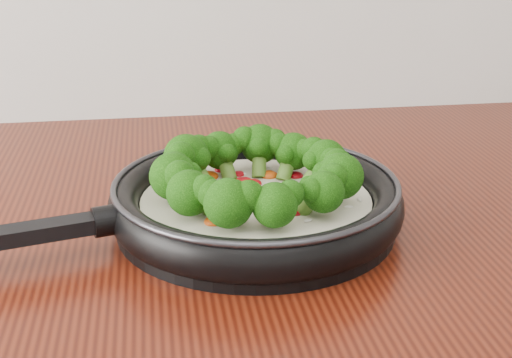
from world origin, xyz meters
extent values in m
cylinder|color=black|center=(-0.05, 1.08, 0.91)|extent=(0.33, 0.33, 0.01)
torus|color=black|center=(-0.05, 1.08, 0.93)|extent=(0.35, 0.35, 0.03)
torus|color=#2D2D33|center=(-0.05, 1.08, 0.95)|extent=(0.34, 0.34, 0.01)
cube|color=black|center=(-0.26, 1.03, 0.93)|extent=(0.17, 0.06, 0.01)
cylinder|color=black|center=(-0.19, 1.05, 0.93)|extent=(0.03, 0.03, 0.03)
cylinder|color=beige|center=(-0.05, 1.08, 0.92)|extent=(0.28, 0.28, 0.02)
ellipsoid|color=#AB0811|center=(-0.11, 1.08, 0.93)|extent=(0.02, 0.02, 0.01)
ellipsoid|color=#AB0811|center=(-0.07, 1.16, 0.93)|extent=(0.02, 0.02, 0.01)
ellipsoid|color=#CC460D|center=(-0.05, 1.09, 0.93)|extent=(0.02, 0.02, 0.01)
ellipsoid|color=#AB0811|center=(-0.12, 1.13, 0.93)|extent=(0.02, 0.02, 0.01)
ellipsoid|color=#AB0811|center=(-0.06, 1.12, 0.93)|extent=(0.03, 0.03, 0.01)
ellipsoid|color=#CC460D|center=(-0.09, 1.15, 0.93)|extent=(0.03, 0.03, 0.01)
ellipsoid|color=#AB0811|center=(-0.05, 1.12, 0.93)|extent=(0.02, 0.02, 0.01)
ellipsoid|color=#AB0811|center=(-0.02, 1.04, 0.93)|extent=(0.02, 0.02, 0.01)
ellipsoid|color=#CC460D|center=(-0.10, 1.03, 0.93)|extent=(0.02, 0.02, 0.01)
ellipsoid|color=#AB0811|center=(-0.08, 1.11, 0.93)|extent=(0.02, 0.02, 0.01)
ellipsoid|color=#AB0811|center=(-0.11, 1.15, 0.93)|extent=(0.02, 0.02, 0.01)
ellipsoid|color=#CC460D|center=(-0.06, 1.09, 0.93)|extent=(0.02, 0.02, 0.01)
ellipsoid|color=#AB0811|center=(0.00, 1.13, 0.93)|extent=(0.02, 0.02, 0.01)
ellipsoid|color=#AB0811|center=(-0.10, 1.10, 0.93)|extent=(0.02, 0.02, 0.01)
ellipsoid|color=#CC460D|center=(-0.06, 1.10, 0.93)|extent=(0.02, 0.02, 0.01)
ellipsoid|color=#AB0811|center=(0.03, 1.11, 0.93)|extent=(0.02, 0.02, 0.01)
ellipsoid|color=#AB0811|center=(-0.02, 1.05, 0.93)|extent=(0.02, 0.02, 0.01)
ellipsoid|color=#CC460D|center=(-0.03, 1.14, 0.93)|extent=(0.02, 0.02, 0.01)
ellipsoid|color=#AB0811|center=(-0.06, 1.15, 0.93)|extent=(0.02, 0.02, 0.01)
ellipsoid|color=#AB0811|center=(-0.03, 1.09, 0.93)|extent=(0.03, 0.03, 0.01)
ellipsoid|color=#CC460D|center=(-0.06, 1.07, 0.93)|extent=(0.02, 0.02, 0.01)
ellipsoid|color=#AB0811|center=(-0.06, 1.12, 0.93)|extent=(0.02, 0.02, 0.01)
ellipsoid|color=#AB0811|center=(-0.05, 1.09, 0.93)|extent=(0.02, 0.02, 0.01)
ellipsoid|color=white|center=(-0.02, 1.17, 0.93)|extent=(0.01, 0.01, 0.00)
ellipsoid|color=white|center=(-0.07, 1.16, 0.93)|extent=(0.01, 0.00, 0.00)
ellipsoid|color=white|center=(-0.05, 1.15, 0.93)|extent=(0.01, 0.00, 0.00)
ellipsoid|color=white|center=(-0.09, 1.08, 0.93)|extent=(0.01, 0.01, 0.00)
ellipsoid|color=white|center=(-0.03, 1.08, 0.93)|extent=(0.01, 0.01, 0.00)
ellipsoid|color=white|center=(-0.10, 1.13, 0.93)|extent=(0.01, 0.01, 0.00)
ellipsoid|color=white|center=(0.00, 1.07, 0.93)|extent=(0.00, 0.01, 0.00)
ellipsoid|color=white|center=(-0.12, 1.11, 0.93)|extent=(0.01, 0.01, 0.00)
ellipsoid|color=white|center=(-0.12, 1.02, 0.93)|extent=(0.01, 0.01, 0.00)
ellipsoid|color=white|center=(-0.05, 1.09, 0.93)|extent=(0.01, 0.01, 0.00)
ellipsoid|color=white|center=(0.00, 1.15, 0.93)|extent=(0.01, 0.01, 0.00)
ellipsoid|color=white|center=(-0.06, 1.03, 0.93)|extent=(0.01, 0.01, 0.00)
ellipsoid|color=white|center=(0.04, 1.05, 0.93)|extent=(0.01, 0.01, 0.00)
ellipsoid|color=white|center=(-0.14, 1.11, 0.93)|extent=(0.01, 0.00, 0.00)
ellipsoid|color=white|center=(-0.04, 1.06, 0.93)|extent=(0.01, 0.01, 0.00)
ellipsoid|color=white|center=(-0.08, 1.10, 0.93)|extent=(0.01, 0.01, 0.00)
ellipsoid|color=white|center=(-0.04, 1.04, 0.93)|extent=(0.00, 0.01, 0.00)
ellipsoid|color=white|center=(-0.11, 1.08, 0.93)|extent=(0.01, 0.01, 0.00)
ellipsoid|color=white|center=(-0.05, 1.15, 0.93)|extent=(0.01, 0.01, 0.00)
ellipsoid|color=white|center=(-0.01, 1.02, 0.93)|extent=(0.01, 0.01, 0.00)
ellipsoid|color=white|center=(-0.09, 1.08, 0.93)|extent=(0.01, 0.01, 0.00)
ellipsoid|color=white|center=(0.01, 1.06, 0.93)|extent=(0.01, 0.01, 0.00)
ellipsoid|color=white|center=(0.05, 1.06, 0.93)|extent=(0.00, 0.01, 0.00)
cylinder|color=#5A852B|center=(0.01, 1.10, 0.94)|extent=(0.03, 0.02, 0.03)
sphere|color=black|center=(0.03, 1.11, 0.96)|extent=(0.05, 0.05, 0.04)
sphere|color=black|center=(0.02, 1.12, 0.96)|extent=(0.03, 0.03, 0.03)
sphere|color=black|center=(0.03, 1.09, 0.96)|extent=(0.03, 0.03, 0.02)
sphere|color=black|center=(0.01, 1.10, 0.96)|extent=(0.03, 0.03, 0.02)
cylinder|color=#5A852B|center=(-0.01, 1.13, 0.94)|extent=(0.03, 0.03, 0.03)
sphere|color=black|center=(0.00, 1.14, 0.96)|extent=(0.05, 0.05, 0.04)
sphere|color=black|center=(-0.01, 1.15, 0.96)|extent=(0.03, 0.03, 0.03)
sphere|color=black|center=(0.01, 1.13, 0.96)|extent=(0.03, 0.03, 0.02)
sphere|color=black|center=(-0.01, 1.13, 0.96)|extent=(0.02, 0.02, 0.02)
cylinder|color=#5A852B|center=(-0.04, 1.15, 0.94)|extent=(0.02, 0.03, 0.03)
sphere|color=black|center=(-0.03, 1.16, 0.96)|extent=(0.05, 0.05, 0.04)
sphere|color=black|center=(-0.05, 1.16, 0.97)|extent=(0.03, 0.03, 0.03)
sphere|color=black|center=(-0.02, 1.15, 0.96)|extent=(0.03, 0.03, 0.03)
sphere|color=black|center=(-0.04, 1.15, 0.96)|extent=(0.03, 0.03, 0.02)
cylinder|color=#5A852B|center=(-0.07, 1.14, 0.94)|extent=(0.02, 0.03, 0.03)
sphere|color=black|center=(-0.08, 1.16, 0.96)|extent=(0.05, 0.05, 0.04)
sphere|color=black|center=(-0.09, 1.15, 0.96)|extent=(0.03, 0.03, 0.03)
sphere|color=black|center=(-0.06, 1.16, 0.96)|extent=(0.03, 0.03, 0.02)
sphere|color=black|center=(-0.07, 1.14, 0.96)|extent=(0.02, 0.02, 0.02)
cylinder|color=#5A852B|center=(-0.10, 1.12, 0.94)|extent=(0.03, 0.03, 0.03)
sphere|color=black|center=(-0.11, 1.13, 0.96)|extent=(0.06, 0.06, 0.05)
sphere|color=black|center=(-0.12, 1.11, 0.97)|extent=(0.04, 0.04, 0.03)
sphere|color=black|center=(-0.10, 1.14, 0.96)|extent=(0.03, 0.03, 0.03)
sphere|color=black|center=(-0.10, 1.12, 0.96)|extent=(0.03, 0.03, 0.02)
cylinder|color=#5A852B|center=(-0.11, 1.08, 0.94)|extent=(0.03, 0.02, 0.03)
sphere|color=black|center=(-0.13, 1.08, 0.96)|extent=(0.06, 0.06, 0.05)
sphere|color=black|center=(-0.12, 1.06, 0.96)|extent=(0.04, 0.04, 0.03)
sphere|color=black|center=(-0.13, 1.10, 0.96)|extent=(0.03, 0.03, 0.03)
sphere|color=black|center=(-0.11, 1.08, 0.96)|extent=(0.03, 0.03, 0.02)
cylinder|color=#5A852B|center=(-0.10, 1.05, 0.94)|extent=(0.03, 0.03, 0.03)
sphere|color=black|center=(-0.12, 1.04, 0.96)|extent=(0.05, 0.05, 0.04)
sphere|color=black|center=(-0.10, 1.03, 0.96)|extent=(0.03, 0.03, 0.03)
sphere|color=black|center=(-0.12, 1.06, 0.96)|extent=(0.03, 0.03, 0.02)
sphere|color=black|center=(-0.10, 1.05, 0.96)|extent=(0.03, 0.03, 0.02)
cylinder|color=#5A852B|center=(-0.08, 1.02, 0.94)|extent=(0.03, 0.03, 0.03)
sphere|color=black|center=(-0.08, 1.01, 0.96)|extent=(0.05, 0.05, 0.04)
sphere|color=black|center=(-0.07, 1.01, 0.96)|extent=(0.03, 0.03, 0.03)
sphere|color=black|center=(-0.10, 1.02, 0.96)|extent=(0.03, 0.03, 0.03)
sphere|color=black|center=(-0.08, 1.03, 0.96)|extent=(0.03, 0.03, 0.02)
cylinder|color=#5A852B|center=(-0.04, 1.02, 0.94)|extent=(0.02, 0.03, 0.03)
sphere|color=black|center=(-0.04, 1.00, 0.96)|extent=(0.05, 0.05, 0.04)
sphere|color=black|center=(-0.03, 1.01, 0.96)|extent=(0.03, 0.03, 0.03)
sphere|color=black|center=(-0.06, 1.01, 0.96)|extent=(0.03, 0.03, 0.02)
sphere|color=black|center=(-0.04, 1.02, 0.96)|extent=(0.02, 0.02, 0.02)
cylinder|color=#5A852B|center=(-0.01, 1.03, 0.94)|extent=(0.03, 0.03, 0.03)
sphere|color=black|center=(0.00, 1.02, 0.96)|extent=(0.05, 0.05, 0.04)
sphere|color=black|center=(0.01, 1.04, 0.96)|extent=(0.03, 0.03, 0.02)
sphere|color=black|center=(-0.01, 1.02, 0.96)|extent=(0.03, 0.03, 0.02)
sphere|color=black|center=(-0.01, 1.03, 0.96)|extent=(0.02, 0.02, 0.02)
cylinder|color=#5A852B|center=(0.01, 1.06, 0.94)|extent=(0.04, 0.03, 0.04)
sphere|color=black|center=(0.03, 1.05, 0.96)|extent=(0.05, 0.05, 0.04)
sphere|color=black|center=(0.03, 1.07, 0.97)|extent=(0.03, 0.03, 0.03)
sphere|color=black|center=(0.02, 1.04, 0.97)|extent=(0.03, 0.03, 0.03)
sphere|color=black|center=(0.01, 1.06, 0.96)|extent=(0.03, 0.03, 0.02)
camera|label=1|loc=(-0.14, 0.44, 1.20)|focal=50.31mm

